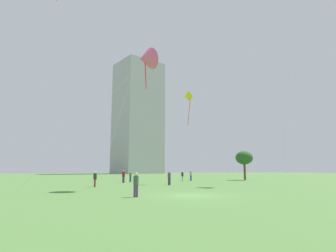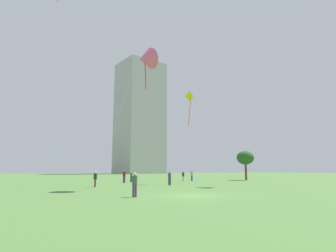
# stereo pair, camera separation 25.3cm
# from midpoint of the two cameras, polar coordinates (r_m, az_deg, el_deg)

# --- Properties ---
(ground) EXTENTS (280.00, 280.00, 0.00)m
(ground) POSITION_cam_midpoint_polar(r_m,az_deg,el_deg) (20.45, 4.40, -14.14)
(ground) COLOR #4C7538
(person_standing_0) EXTENTS (0.38, 0.38, 1.72)m
(person_standing_0) POSITION_cam_midpoint_polar(r_m,az_deg,el_deg) (47.06, 4.59, -10.02)
(person_standing_0) COLOR #1E478C
(person_standing_0) RESTS_ON ground
(person_standing_1) EXTENTS (0.37, 0.37, 1.65)m
(person_standing_1) POSITION_cam_midpoint_polar(r_m,az_deg,el_deg) (31.17, -15.08, -10.34)
(person_standing_1) COLOR maroon
(person_standing_1) RESTS_ON ground
(person_standing_2) EXTENTS (0.36, 0.36, 1.64)m
(person_standing_2) POSITION_cam_midpoint_polar(r_m,az_deg,el_deg) (19.29, -7.02, -11.58)
(person_standing_2) COLOR #593372
(person_standing_2) RESTS_ON ground
(person_standing_3) EXTENTS (0.37, 0.37, 1.64)m
(person_standing_3) POSITION_cam_midpoint_polar(r_m,az_deg,el_deg) (33.73, 0.04, -10.53)
(person_standing_3) COLOR #2D2D33
(person_standing_3) RESTS_ON ground
(person_standing_4) EXTENTS (0.34, 0.34, 1.54)m
(person_standing_4) POSITION_cam_midpoint_polar(r_m,az_deg,el_deg) (43.04, -7.94, -10.20)
(person_standing_4) COLOR #1E478C
(person_standing_4) RESTS_ON ground
(person_standing_5) EXTENTS (0.40, 0.40, 1.78)m
(person_standing_5) POSITION_cam_midpoint_polar(r_m,az_deg,el_deg) (40.16, -9.37, -10.06)
(person_standing_5) COLOR #593372
(person_standing_5) RESTS_ON ground
(person_standing_6) EXTENTS (0.36, 0.36, 1.63)m
(person_standing_6) POSITION_cam_midpoint_polar(r_m,az_deg,el_deg) (44.21, 2.83, -10.18)
(person_standing_6) COLOR gray
(person_standing_6) RESTS_ON ground
(kite_flying_0) EXTENTS (12.25, 4.16, 14.63)m
(kite_flying_0) POSITION_cam_midpoint_polar(r_m,az_deg,el_deg) (29.80, -4.86, 13.67)
(kite_flying_0) COLOR silver
(kite_flying_0) RESTS_ON ground
(kite_flying_2) EXTENTS (10.32, 5.00, 12.70)m
(kite_flying_2) POSITION_cam_midpoint_polar(r_m,az_deg,el_deg) (39.60, 4.27, 4.93)
(kite_flying_2) COLOR silver
(kite_flying_2) RESTS_ON ground
(park_tree_0) EXTENTS (3.07, 3.07, 5.22)m
(park_tree_0) POSITION_cam_midpoint_polar(r_m,az_deg,el_deg) (52.13, 15.33, -6.38)
(park_tree_0) COLOR brown
(park_tree_0) RESTS_ON ground
(distant_highrise_0) EXTENTS (24.41, 22.81, 55.19)m
(distant_highrise_0) POSITION_cam_midpoint_polar(r_m,az_deg,el_deg) (138.15, -6.27, 1.77)
(distant_highrise_0) COLOR #A8A8AD
(distant_highrise_0) RESTS_ON ground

